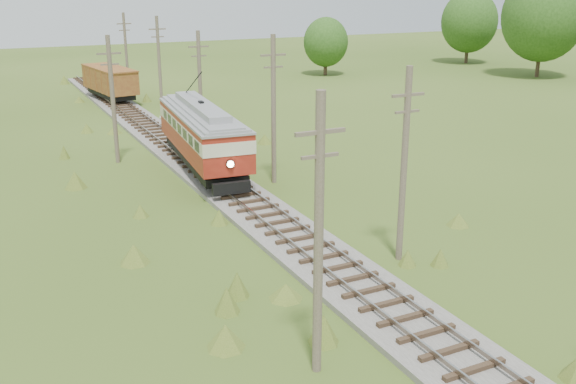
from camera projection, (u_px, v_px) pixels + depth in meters
railbed_main at (209, 174)px, 41.03m from camera, size 3.60×96.00×0.57m
streetcar at (202, 131)px, 41.07m from camera, size 4.36×13.43×6.08m
gondola at (110, 81)px, 66.02m from camera, size 4.15×9.42×3.02m
gravel_pile at (177, 111)px, 59.20m from camera, size 3.08×3.26×1.12m
utility_pole_r_2 at (404, 164)px, 27.47m from camera, size 1.60×0.30×8.60m
utility_pole_r_3 at (274, 109)px, 38.44m from camera, size 1.60×0.30×9.00m
utility_pole_r_4 at (200, 85)px, 49.53m from camera, size 1.60×0.30×8.40m
utility_pole_r_5 at (159, 63)px, 60.69m from camera, size 1.60×0.30×8.90m
utility_pole_r_6 at (126, 52)px, 71.72m from camera, size 1.60×0.30×8.70m
utility_pole_l_a at (319, 236)px, 19.14m from camera, size 1.60×0.30×9.00m
utility_pole_l_b at (113, 99)px, 42.93m from camera, size 1.60×0.30×8.60m
tree_right_4 at (544, 16)px, 81.86m from camera, size 10.50×10.50×13.53m
tree_right_5 at (469, 22)px, 96.82m from camera, size 8.40×8.40×10.82m
tree_mid_b at (326, 42)px, 84.75m from camera, size 5.88×5.88×7.57m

